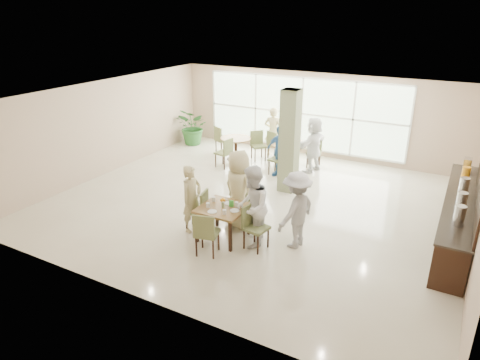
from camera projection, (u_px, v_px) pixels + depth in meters
The scene contains 20 objects.
ground at pixel (255, 203), 11.17m from camera, with size 10.00×10.00×0.00m, color beige.
room_shell at pixel (256, 140), 10.53m from camera, with size 10.00×10.00×10.00m.
window_bank at pixel (302, 114), 14.50m from camera, with size 7.00×0.04×7.00m.
column at pixel (289, 142), 11.44m from camera, with size 0.45×0.45×2.80m, color #676E4D.
main_table at pixel (223, 211), 9.21m from camera, with size 0.98×0.98×0.75m.
round_table_left at pixel (236, 143), 14.18m from camera, with size 1.03×1.03×0.75m.
round_table_right at pixel (289, 148), 13.57m from camera, with size 1.18×1.18×0.75m.
chairs_main_table at pixel (225, 218), 9.29m from camera, with size 2.11×2.07×0.95m.
chairs_table_left at pixel (235, 146), 14.18m from camera, with size 2.03×1.80×0.95m.
chairs_table_right at pixel (289, 152), 13.61m from camera, with size 1.97×1.93×0.95m.
tabletop_clutter at pixel (223, 205), 9.13m from camera, with size 0.78×0.73×0.21m.
buffet_counter at pixel (459, 215), 9.28m from camera, with size 0.64×4.70×1.95m.
potted_plant at pixel (194, 127), 15.71m from camera, with size 1.21×1.21×1.35m, color #245A24.
teen_left at pixel (192, 199), 9.53m from camera, with size 0.56×0.37×1.55m, color #C4B782.
teen_far at pixel (239, 189), 9.66m from camera, with size 0.90×0.49×1.83m, color #C4B782.
teen_right at pixel (252, 207), 8.89m from camera, with size 0.86×0.67×1.77m, color white.
teen_standing at pixel (296, 210), 8.85m from camera, with size 1.08×0.62×1.67m, color #9F9FA2.
adult_a at pixel (280, 151), 12.70m from camera, with size 0.91×0.52×1.56m, color teal.
adult_b at pixel (313, 145), 13.04m from camera, with size 1.58×0.68×1.71m, color white.
adult_standing at pixel (273, 132), 14.46m from camera, with size 0.61×0.40×1.68m, color #C4B782.
Camera 1 is at (4.51, -9.09, 4.71)m, focal length 32.00 mm.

